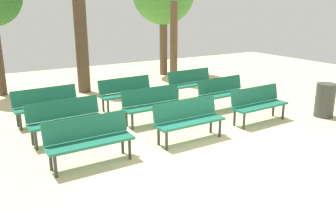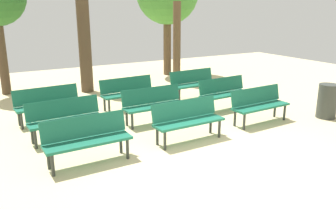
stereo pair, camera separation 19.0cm
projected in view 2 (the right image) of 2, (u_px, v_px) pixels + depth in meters
ground_plane at (235, 166)px, 6.39m from camera, size 24.00×24.00×0.00m
bench_r0_c0 at (87, 137)px, 6.43m from camera, size 1.61×0.51×0.87m
bench_r0_c1 at (187, 118)px, 7.52m from camera, size 1.61×0.51×0.87m
bench_r0_c2 at (259, 103)px, 8.68m from camera, size 1.62×0.55×0.87m
bench_r1_c0 at (65, 117)px, 7.60m from camera, size 1.62×0.55×0.87m
bench_r1_c1 at (153, 103)px, 8.69m from camera, size 1.61×0.50×0.87m
bench_r1_c2 at (224, 91)px, 9.85m from camera, size 1.63×0.59×0.87m
bench_r2_c0 at (48, 102)px, 8.73m from camera, size 1.63×0.58×0.87m
bench_r2_c1 at (128, 91)px, 9.90m from camera, size 1.62×0.56×0.87m
bench_r2_c2 at (194, 82)px, 11.08m from camera, size 1.62×0.57×0.87m
tree_1 at (84, 40)px, 11.51m from camera, size 0.41×0.41×3.49m
tree_2 at (177, 44)px, 12.70m from camera, size 0.28×0.28×3.00m
trash_bin at (327, 101)px, 9.07m from camera, size 0.49×0.49×0.89m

